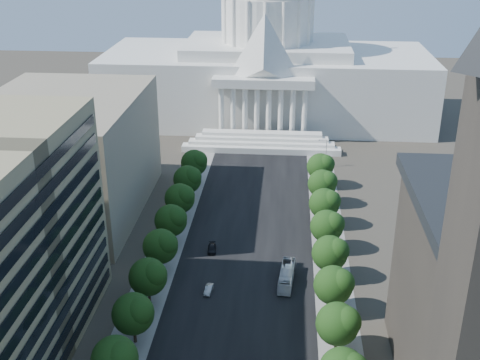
# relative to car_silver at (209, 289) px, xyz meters

# --- Properties ---
(road_asphalt) EXTENTS (30.00, 260.00, 0.01)m
(road_asphalt) POSITION_rel_car_silver_xyz_m (6.74, 25.25, -0.66)
(road_asphalt) COLOR black
(road_asphalt) RESTS_ON ground
(sidewalk_left) EXTENTS (8.00, 260.00, 0.02)m
(sidewalk_left) POSITION_rel_car_silver_xyz_m (-12.26, 25.25, -0.66)
(sidewalk_left) COLOR gray
(sidewalk_left) RESTS_ON ground
(sidewalk_right) EXTENTS (8.00, 260.00, 0.02)m
(sidewalk_right) POSITION_rel_car_silver_xyz_m (25.74, 25.25, -0.66)
(sidewalk_right) COLOR gray
(sidewalk_right) RESTS_ON ground
(capitol) EXTENTS (120.00, 56.00, 73.00)m
(capitol) POSITION_rel_car_silver_xyz_m (6.74, 120.14, 19.35)
(capitol) COLOR white
(capitol) RESTS_ON ground
(office_block_left_far) EXTENTS (38.00, 52.00, 30.00)m
(office_block_left_far) POSITION_rel_car_silver_xyz_m (-41.26, 35.25, 14.34)
(office_block_left_far) COLOR gray
(office_block_left_far) RESTS_ON ground
(tree_l_c) EXTENTS (7.79, 7.60, 9.97)m
(tree_l_c) POSITION_rel_car_silver_xyz_m (-10.92, -28.95, 5.80)
(tree_l_c) COLOR #33261C
(tree_l_c) RESTS_ON ground
(tree_l_d) EXTENTS (7.79, 7.60, 9.97)m
(tree_l_d) POSITION_rel_car_silver_xyz_m (-10.92, -16.95, 5.80)
(tree_l_d) COLOR #33261C
(tree_l_d) RESTS_ON ground
(tree_l_e) EXTENTS (7.79, 7.60, 9.97)m
(tree_l_e) POSITION_rel_car_silver_xyz_m (-10.92, -4.95, 5.80)
(tree_l_e) COLOR #33261C
(tree_l_e) RESTS_ON ground
(tree_l_f) EXTENTS (7.79, 7.60, 9.97)m
(tree_l_f) POSITION_rel_car_silver_xyz_m (-10.92, 7.05, 5.80)
(tree_l_f) COLOR #33261C
(tree_l_f) RESTS_ON ground
(tree_l_g) EXTENTS (7.79, 7.60, 9.97)m
(tree_l_g) POSITION_rel_car_silver_xyz_m (-10.92, 19.05, 5.80)
(tree_l_g) COLOR #33261C
(tree_l_g) RESTS_ON ground
(tree_l_h) EXTENTS (7.79, 7.60, 9.97)m
(tree_l_h) POSITION_rel_car_silver_xyz_m (-10.92, 31.05, 5.80)
(tree_l_h) COLOR #33261C
(tree_l_h) RESTS_ON ground
(tree_l_i) EXTENTS (7.79, 7.60, 9.97)m
(tree_l_i) POSITION_rel_car_silver_xyz_m (-10.92, 43.05, 5.80)
(tree_l_i) COLOR #33261C
(tree_l_i) RESTS_ON ground
(tree_l_j) EXTENTS (7.79, 7.60, 9.97)m
(tree_l_j) POSITION_rel_car_silver_xyz_m (-10.92, 55.05, 5.80)
(tree_l_j) COLOR #33261C
(tree_l_j) RESTS_ON ground
(tree_r_d) EXTENTS (7.79, 7.60, 9.97)m
(tree_r_d) POSITION_rel_car_silver_xyz_m (25.08, -16.95, 5.80)
(tree_r_d) COLOR #33261C
(tree_r_d) RESTS_ON ground
(tree_r_e) EXTENTS (7.79, 7.60, 9.97)m
(tree_r_e) POSITION_rel_car_silver_xyz_m (25.08, -4.95, 5.80)
(tree_r_e) COLOR #33261C
(tree_r_e) RESTS_ON ground
(tree_r_f) EXTENTS (7.79, 7.60, 9.97)m
(tree_r_f) POSITION_rel_car_silver_xyz_m (25.08, 7.05, 5.80)
(tree_r_f) COLOR #33261C
(tree_r_f) RESTS_ON ground
(tree_r_g) EXTENTS (7.79, 7.60, 9.97)m
(tree_r_g) POSITION_rel_car_silver_xyz_m (25.08, 19.05, 5.80)
(tree_r_g) COLOR #33261C
(tree_r_g) RESTS_ON ground
(tree_r_h) EXTENTS (7.79, 7.60, 9.97)m
(tree_r_h) POSITION_rel_car_silver_xyz_m (25.08, 31.05, 5.80)
(tree_r_h) COLOR #33261C
(tree_r_h) RESTS_ON ground
(tree_r_i) EXTENTS (7.79, 7.60, 9.97)m
(tree_r_i) POSITION_rel_car_silver_xyz_m (25.08, 43.05, 5.80)
(tree_r_i) COLOR #33261C
(tree_r_i) RESTS_ON ground
(tree_r_j) EXTENTS (7.79, 7.60, 9.97)m
(tree_r_j) POSITION_rel_car_silver_xyz_m (25.08, 55.05, 5.80)
(tree_r_j) COLOR #33261C
(tree_r_j) RESTS_ON ground
(streetlight_c) EXTENTS (2.61, 0.44, 9.00)m
(streetlight_c) POSITION_rel_car_silver_xyz_m (26.65, -4.75, 5.16)
(streetlight_c) COLOR gray
(streetlight_c) RESTS_ON ground
(streetlight_d) EXTENTS (2.61, 0.44, 9.00)m
(streetlight_d) POSITION_rel_car_silver_xyz_m (26.65, 20.25, 5.16)
(streetlight_d) COLOR gray
(streetlight_d) RESTS_ON ground
(streetlight_e) EXTENTS (2.61, 0.44, 9.00)m
(streetlight_e) POSITION_rel_car_silver_xyz_m (26.65, 45.25, 5.16)
(streetlight_e) COLOR gray
(streetlight_e) RESTS_ON ground
(streetlight_f) EXTENTS (2.61, 0.44, 9.00)m
(streetlight_f) POSITION_rel_car_silver_xyz_m (26.65, 70.25, 5.16)
(streetlight_f) COLOR gray
(streetlight_f) RESTS_ON ground
(car_silver) EXTENTS (1.79, 4.11, 1.31)m
(car_silver) POSITION_rel_car_silver_xyz_m (0.00, 0.00, 0.00)
(car_silver) COLOR #A7A9AF
(car_silver) RESTS_ON ground
(car_dark_b) EXTENTS (2.23, 4.73, 1.33)m
(car_dark_b) POSITION_rel_car_silver_xyz_m (-1.38, 16.52, 0.01)
(car_dark_b) COLOR black
(car_dark_b) RESTS_ON ground
(city_bus) EXTENTS (3.72, 11.73, 3.21)m
(city_bus) POSITION_rel_car_silver_xyz_m (15.89, 4.94, 0.95)
(city_bus) COLOR silver
(city_bus) RESTS_ON ground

